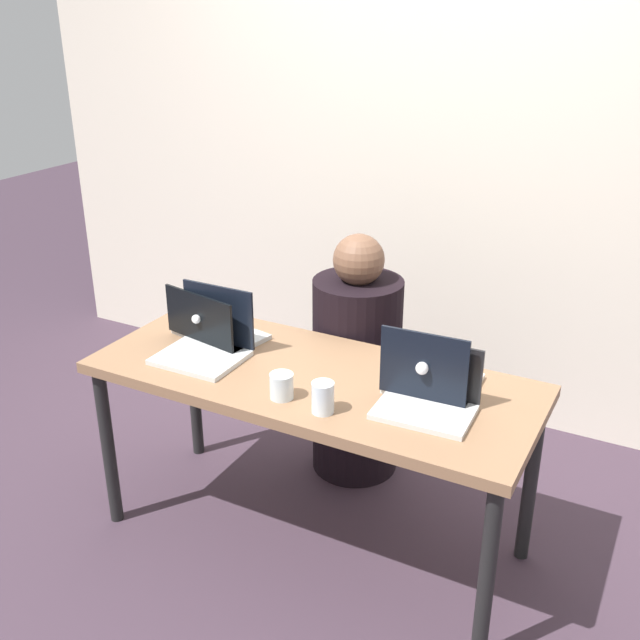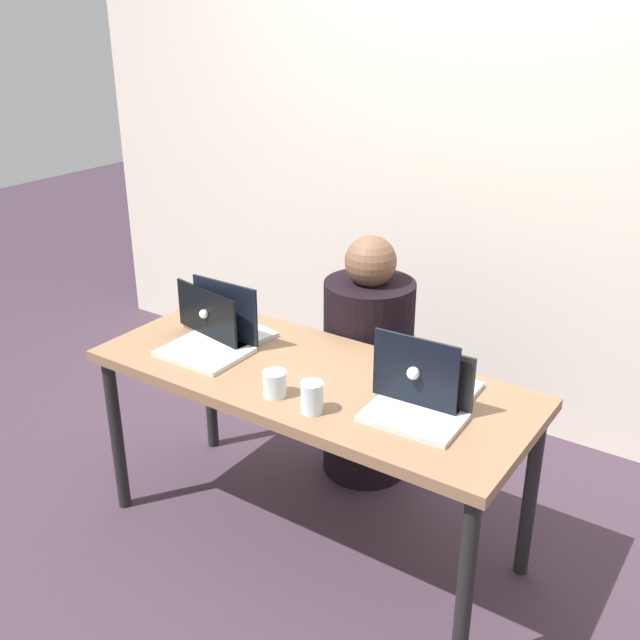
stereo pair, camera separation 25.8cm
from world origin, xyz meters
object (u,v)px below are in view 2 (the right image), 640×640
(person_at_center, at_px, (368,372))
(laptop_back_right, at_px, (425,383))
(water_glass_right, at_px, (312,399))
(water_glass_center, at_px, (275,385))
(laptop_front_right, at_px, (418,402))
(laptop_front_left, at_px, (212,337))
(laptop_back_left, at_px, (222,324))

(person_at_center, relative_size, laptop_back_right, 3.52)
(water_glass_right, distance_m, water_glass_center, 0.16)
(person_at_center, xyz_separation_m, laptop_front_right, (0.51, -0.55, 0.28))
(water_glass_center, bearing_deg, person_at_center, 94.91)
(laptop_front_left, distance_m, water_glass_right, 0.59)
(laptop_front_right, distance_m, laptop_back_left, 0.91)
(person_at_center, bearing_deg, water_glass_center, 82.52)
(laptop_front_left, xyz_separation_m, water_glass_center, (0.40, -0.15, -0.02))
(person_at_center, bearing_deg, laptop_front_left, 46.37)
(water_glass_right, bearing_deg, laptop_back_left, 155.33)
(laptop_front_right, bearing_deg, laptop_front_left, 177.88)
(person_at_center, height_order, water_glass_right, person_at_center)
(laptop_back_left, relative_size, water_glass_right, 3.66)
(person_at_center, distance_m, laptop_front_right, 0.80)
(laptop_front_right, distance_m, water_glass_center, 0.47)
(laptop_front_right, height_order, laptop_back_left, same)
(laptop_back_left, bearing_deg, laptop_front_left, 126.32)
(laptop_back_right, distance_m, water_glass_center, 0.49)
(person_at_center, xyz_separation_m, laptop_back_left, (-0.40, -0.44, 0.28))
(laptop_front_right, bearing_deg, laptop_back_right, 104.86)
(water_glass_center, bearing_deg, laptop_front_right, 18.78)
(laptop_front_left, height_order, water_glass_center, laptop_front_left)
(person_at_center, height_order, laptop_back_right, person_at_center)
(laptop_front_right, xyz_separation_m, water_glass_right, (-0.29, -0.17, -0.00))
(person_at_center, relative_size, laptop_front_right, 3.40)
(laptop_back_right, distance_m, laptop_front_right, 0.12)
(laptop_back_right, height_order, water_glass_center, laptop_back_right)
(laptop_front_left, height_order, laptop_back_left, laptop_front_left)
(water_glass_center, bearing_deg, laptop_back_left, 149.83)
(person_at_center, height_order, laptop_back_left, person_at_center)
(laptop_back_right, xyz_separation_m, laptop_front_right, (0.03, -0.11, -0.01))
(person_at_center, relative_size, laptop_back_left, 2.81)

